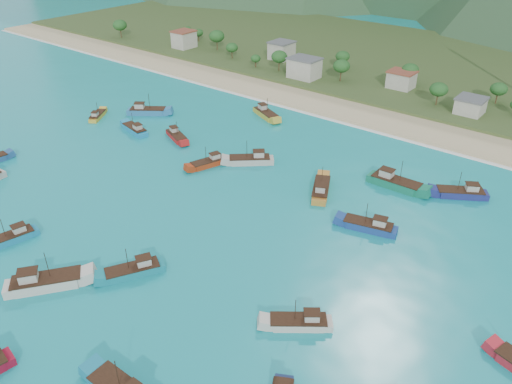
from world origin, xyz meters
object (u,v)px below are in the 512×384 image
Objects in this scene: boat_10 at (177,137)px; boat_20 at (266,114)px; boat_6 at (45,283)px; boat_17 at (135,130)px; boat_15 at (98,116)px; boat_21 at (209,163)px; boat_22 at (251,160)px; boat_0 at (395,183)px; boat_13 at (461,193)px; boat_25 at (147,111)px; boat_16 at (134,271)px; boat_4 at (369,226)px; boat_1 at (321,190)px; boat_8 at (11,239)px; boat_2 at (300,323)px.

boat_10 is 0.87× the size of boat_20.
boat_17 is (-39.36, 51.86, -0.27)m from boat_6.
boat_15 is 47.51m from boat_21.
boat_10 is 25.12m from boat_22.
boat_15 is (-87.81, -16.25, -0.42)m from boat_0.
boat_13 is 0.96× the size of boat_25.
boat_0 is 1.19× the size of boat_16.
boat_20 is 31.23m from boat_22.
boat_13 is 1.05× the size of boat_16.
boat_4 is at bearing -162.71° from boat_21.
boat_1 is 59.07m from boat_17.
boat_20 is at bearing 138.28° from boat_6.
boat_8 is (-51.66, -45.96, -0.09)m from boat_4.
boat_2 is 0.77× the size of boat_6.
boat_22 is at bearing -28.16° from boat_15.
boat_21 is 0.87× the size of boat_25.
boat_1 is 1.02× the size of boat_4.
boat_10 is 0.87× the size of boat_25.
boat_16 is at bearing 133.31° from boat_21.
boat_2 is 75.10m from boat_10.
boat_10 is at bearing 50.87° from boat_22.
boat_25 is (-91.63, -10.01, 0.08)m from boat_13.
boat_13 is at bearing -43.99° from boat_2.
boat_0 is at bearing -65.19° from boat_17.
boat_2 is at bearing -101.03° from boat_17.
boat_25 is at bearing 146.61° from boat_1.
boat_20 is at bearing -40.78° from boat_16.
boat_6 reaches higher than boat_22.
boat_15 is (-94.98, 32.85, -0.12)m from boat_2.
boat_22 reaches higher than boat_1.
boat_17 is at bearing -33.57° from boat_15.
boat_17 is 0.90× the size of boat_25.
boat_8 is (-48.31, -65.00, -0.28)m from boat_0.
boat_13 is (61.50, 70.02, 0.13)m from boat_8.
boat_21 is at bearing 93.40° from boat_10.
boat_16 is (65.51, -40.52, 0.19)m from boat_15.
boat_15 is 14.65m from boat_25.
boat_22 is (7.24, 7.30, 0.16)m from boat_21.
boat_1 is 21.47m from boat_22.
boat_20 reaches higher than boat_17.
boat_8 is at bearing 25.18° from boat_20.
boat_2 is 100.50m from boat_15.
boat_0 is 51.42m from boat_20.
boat_1 is 29.21m from boat_21.
boat_1 is at bearing 112.00° from boat_10.
boat_15 is 54.94m from boat_22.
boat_20 is 35.29m from boat_21.
boat_0 reaches higher than boat_10.
boat_17 is (-12.45, -4.11, 0.04)m from boat_10.
boat_6 is at bearing 130.14° from boat_4.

